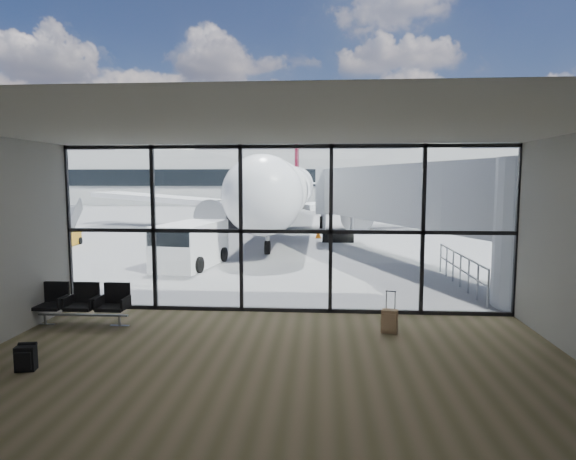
# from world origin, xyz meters

# --- Properties ---
(ground) EXTENTS (220.00, 220.00, 0.00)m
(ground) POSITION_xyz_m (0.00, 40.00, 0.00)
(ground) COLOR slate
(ground) RESTS_ON ground
(lounge_shell) EXTENTS (12.02, 8.01, 4.51)m
(lounge_shell) POSITION_xyz_m (0.00, -4.80, 2.65)
(lounge_shell) COLOR brown
(lounge_shell) RESTS_ON ground
(glass_curtain_wall) EXTENTS (12.10, 0.12, 4.50)m
(glass_curtain_wall) POSITION_xyz_m (0.00, 0.00, 2.25)
(glass_curtain_wall) COLOR white
(glass_curtain_wall) RESTS_ON ground
(jet_bridge) EXTENTS (8.00, 16.50, 4.33)m
(jet_bridge) POSITION_xyz_m (4.90, 7.07, 2.76)
(jet_bridge) COLOR #ADAFB3
(jet_bridge) RESTS_ON ground
(apron_railing) EXTENTS (0.06, 5.46, 1.11)m
(apron_railing) POSITION_xyz_m (5.60, 3.50, 0.72)
(apron_railing) COLOR gray
(apron_railing) RESTS_ON ground
(far_terminal) EXTENTS (80.00, 12.20, 11.00)m
(far_terminal) POSITION_xyz_m (-0.59, 61.97, 4.21)
(far_terminal) COLOR silver
(far_terminal) RESTS_ON ground
(tree_0) EXTENTS (4.95, 4.95, 7.12)m
(tree_0) POSITION_xyz_m (-45.00, 72.00, 4.63)
(tree_0) COLOR #382619
(tree_0) RESTS_ON ground
(tree_1) EXTENTS (5.61, 5.61, 8.07)m
(tree_1) POSITION_xyz_m (-39.00, 72.00, 5.25)
(tree_1) COLOR #382619
(tree_1) RESTS_ON ground
(tree_2) EXTENTS (6.27, 6.27, 9.03)m
(tree_2) POSITION_xyz_m (-33.00, 72.00, 5.88)
(tree_2) COLOR #382619
(tree_2) RESTS_ON ground
(tree_3) EXTENTS (4.95, 4.95, 7.12)m
(tree_3) POSITION_xyz_m (-27.00, 72.00, 4.63)
(tree_3) COLOR #382619
(tree_3) RESTS_ON ground
(tree_4) EXTENTS (5.61, 5.61, 8.07)m
(tree_4) POSITION_xyz_m (-21.00, 72.00, 5.25)
(tree_4) COLOR #382619
(tree_4) RESTS_ON ground
(tree_5) EXTENTS (6.27, 6.27, 9.03)m
(tree_5) POSITION_xyz_m (-15.00, 72.00, 5.88)
(tree_5) COLOR #382619
(tree_5) RESTS_ON ground
(seating_row) EXTENTS (2.31, 0.65, 1.02)m
(seating_row) POSITION_xyz_m (-4.91, -1.44, 0.57)
(seating_row) COLOR gray
(seating_row) RESTS_ON ground
(backpack) EXTENTS (0.38, 0.37, 0.52)m
(backpack) POSITION_xyz_m (-4.53, -4.41, 0.25)
(backpack) COLOR black
(backpack) RESTS_ON ground
(suitcase) EXTENTS (0.41, 0.34, 0.99)m
(suitcase) POSITION_xyz_m (2.55, -1.68, 0.30)
(suitcase) COLOR #8E6E4F
(suitcase) RESTS_ON ground
(airliner) EXTENTS (31.41, 36.31, 9.36)m
(airliner) POSITION_xyz_m (-1.71, 24.12, 2.85)
(airliner) COLOR white
(airliner) RESTS_ON ground
(service_van) EXTENTS (2.51, 4.38, 1.81)m
(service_van) POSITION_xyz_m (-4.49, 6.68, 0.93)
(service_van) COLOR white
(service_van) RESTS_ON ground
(belt_loader) EXTENTS (2.00, 4.18, 1.85)m
(belt_loader) POSITION_xyz_m (-5.54, 22.52, 0.62)
(belt_loader) COLOR black
(belt_loader) RESTS_ON ground
(mobile_stairs) EXTENTS (1.91, 3.11, 2.06)m
(mobile_stairs) POSITION_xyz_m (-13.15, 12.25, 0.49)
(mobile_stairs) COLOR #BC8016
(mobile_stairs) RESTS_ON ground
(traffic_cone_a) EXTENTS (0.48, 0.48, 0.69)m
(traffic_cone_a) POSITION_xyz_m (1.92, 15.67, 0.33)
(traffic_cone_a) COLOR orange
(traffic_cone_a) RESTS_ON ground
(traffic_cone_c) EXTENTS (0.39, 0.39, 0.56)m
(traffic_cone_c) POSITION_xyz_m (0.75, 17.00, 0.27)
(traffic_cone_c) COLOR #D3650B
(traffic_cone_c) RESTS_ON ground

